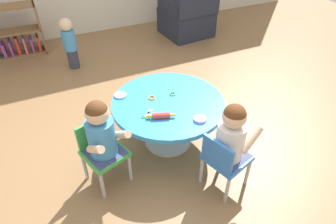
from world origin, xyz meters
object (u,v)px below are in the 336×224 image
Objects in this scene: armchair_dark at (188,16)px; toddler_standing at (70,42)px; bookshelf_low at (6,37)px; craft_table at (168,110)px; rolling_pin at (161,115)px; seated_child_left at (101,131)px; child_chair_left at (102,150)px; seated_child_right at (232,134)px; child_chair_right at (224,159)px; craft_scissors at (147,115)px.

toddler_standing is (-1.89, -0.31, 0.05)m from armchair_dark.
armchair_dark reaches higher than bookshelf_low.
rolling_pin is (-0.15, -0.18, 0.12)m from craft_table.
craft_table is at bearing 18.32° from seated_child_left.
seated_child_right is (0.85, -0.47, 0.23)m from child_chair_left.
craft_scissors is (-0.41, 0.54, 0.16)m from child_chair_right.
child_chair_left is 0.45m from craft_scissors.
child_chair_right is at bearing -162.68° from seated_child_right.
craft_scissors is (0.29, -1.94, 0.11)m from toddler_standing.
armchair_dark is at bearing 66.97° from child_chair_right.
bookshelf_low is at bearing 114.43° from child_chair_right.
bookshelf_low is (-1.29, 2.55, -0.08)m from craft_table.
craft_table is at bearing -122.26° from armchair_dark.
bookshelf_low reaches higher than rolling_pin.
child_chair_right is 2.39× the size of rolling_pin.
toddler_standing is at bearing 105.71° from child_chair_right.
child_chair_left is at bearing -165.09° from craft_table.
child_chair_left is 1.05× the size of seated_child_right.
seated_child_right is (0.84, -0.43, 0.00)m from seated_child_left.
toddler_standing is at bearing 86.74° from child_chair_left.
bookshelf_low reaches higher than child_chair_left.
bookshelf_low is at bearing 136.60° from toddler_standing.
armchair_dark is (1.15, 2.78, -0.22)m from seated_child_right.
toddler_standing is (0.11, 2.01, 0.05)m from child_chair_left.
toddler_standing reaches higher than craft_table.
armchair_dark is at bearing -8.67° from bookshelf_low.
child_chair_left is 2.01m from toddler_standing.
child_chair_left is 4.01× the size of craft_scissors.
seated_child_left is at bearing -76.73° from bookshelf_low.
bookshelf_low is 2.97m from rolling_pin.
craft_scissors is at bearing -156.11° from craft_table.
seated_child_right reaches higher than child_chair_right.
seated_child_left is 0.41m from craft_scissors.
rolling_pin is 1.68× the size of craft_scissors.
bookshelf_low is 6.96× the size of craft_scissors.
rolling_pin is 0.12m from craft_scissors.
bookshelf_low reaches higher than toddler_standing.
toddler_standing is at bearing 106.60° from seated_child_right.
child_chair_left is 0.23m from seated_child_left.
seated_child_left is at bearing -165.25° from craft_scissors.
child_chair_left is 0.80× the size of toddler_standing.
seated_child_left reaches higher than child_chair_right.
craft_scissors is at bearing 14.75° from seated_child_left.
child_chair_right reaches higher than craft_table.
seated_child_left is at bearing -130.18° from armchair_dark.
armchair_dark reaches higher than craft_scissors.
child_chair_left is 0.94m from child_chair_right.
bookshelf_low is at bearing 115.07° from seated_child_right.
bookshelf_low is at bearing 116.78° from craft_table.
craft_scissors is (0.41, 0.07, 0.16)m from child_chair_left.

